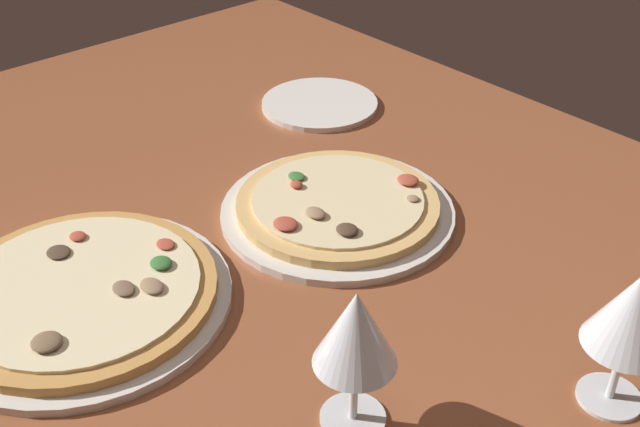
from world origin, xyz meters
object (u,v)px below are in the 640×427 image
(wine_glass_near, at_px, (356,333))
(wine_glass_far, at_px, (633,313))
(side_plate, at_px, (320,104))
(pizza_side, at_px, (81,294))
(pizza_main, at_px, (338,207))

(wine_glass_near, bearing_deg, wine_glass_far, -125.68)
(side_plate, bearing_deg, wine_glass_far, 162.09)
(pizza_side, relative_size, side_plate, 1.76)
(pizza_side, height_order, wine_glass_far, wine_glass_far)
(pizza_side, distance_m, wine_glass_near, 0.34)
(side_plate, bearing_deg, wine_glass_near, 141.11)
(wine_glass_near, xyz_separation_m, side_plate, (0.50, -0.40, -0.10))
(pizza_main, relative_size, pizza_side, 0.91)
(pizza_main, bearing_deg, wine_glass_near, 139.74)
(pizza_main, height_order, wine_glass_near, wine_glass_near)
(pizza_side, xyz_separation_m, wine_glass_far, (-0.45, -0.30, 0.09))
(pizza_main, bearing_deg, wine_glass_far, 177.24)
(pizza_main, height_order, wine_glass_far, wine_glass_far)
(wine_glass_far, xyz_separation_m, wine_glass_near, (0.14, 0.20, 0.00))
(pizza_side, relative_size, wine_glass_far, 2.18)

